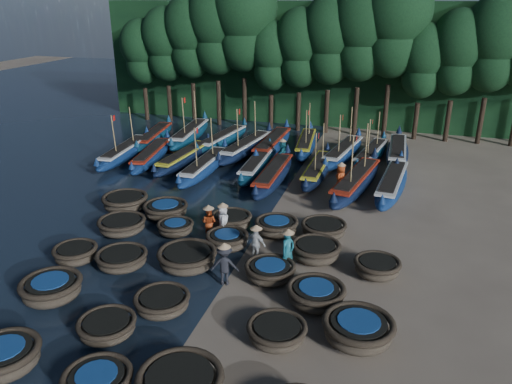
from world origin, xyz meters
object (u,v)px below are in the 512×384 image
(long_boat_2, at_px, (184,158))
(coracle_21, at_px, (166,210))
(coracle_8, at_px, (277,332))
(coracle_2, at_px, (98,382))
(coracle_20, at_px, (125,202))
(long_boat_11, at_px, (223,139))
(long_boat_17, at_px, (397,152))
(coracle_17, at_px, (227,240))
(coracle_6, at_px, (107,327))
(long_boat_6, at_px, (317,170))
(long_boat_7, at_px, (356,182))
(long_boat_9, at_px, (155,136))
(coracle_9, at_px, (358,330))
(coracle_3, at_px, (180,384))
(long_boat_10, at_px, (190,134))
(coracle_11, at_px, (122,259))
(fisherman_2, at_px, (209,221))
(long_boat_3, at_px, (205,166))
(coracle_7, at_px, (162,302))
(coracle_10, at_px, (76,253))
(fisherman_3, at_px, (225,264))
(long_boat_5, at_px, (273,175))
(coracle_13, at_px, (270,271))
(fisherman_1, at_px, (288,249))
(long_boat_1, at_px, (152,155))
(long_boat_4, at_px, (257,165))
(fisherman_0, at_px, (223,220))
(coracle_22, at_px, (231,221))
(long_boat_12, at_px, (246,147))
(long_boat_0, at_px, (125,152))
(long_boat_14, at_px, (306,144))
(coracle_18, at_px, (316,251))
(coracle_5, at_px, (51,288))
(fisherman_5, at_px, (282,152))
(fisherman_4, at_px, (256,242))
(coracle_16, at_px, (176,227))
(long_boat_8, at_px, (392,183))
(fisherman_6, at_px, (341,178))
(long_boat_15, at_px, (343,152))
(long_boat_13, at_px, (273,144))

(long_boat_2, bearing_deg, coracle_21, -67.73)
(coracle_8, height_order, long_boat_2, long_boat_2)
(coracle_2, distance_m, coracle_20, 13.02)
(long_boat_11, height_order, long_boat_17, long_boat_17)
(coracle_17, bearing_deg, coracle_6, -104.28)
(long_boat_6, height_order, long_boat_7, long_boat_7)
(long_boat_9, bearing_deg, long_boat_2, -53.23)
(coracle_2, height_order, long_boat_2, long_boat_2)
(coracle_9, height_order, coracle_20, coracle_9)
(coracle_3, distance_m, long_boat_10, 26.30)
(coracle_8, xyz_separation_m, long_boat_6, (-1.47, 15.78, 0.12))
(coracle_11, bearing_deg, fisherman_2, 55.80)
(long_boat_3, bearing_deg, coracle_7, -73.83)
(long_boat_6, bearing_deg, coracle_10, -119.97)
(coracle_3, relative_size, coracle_10, 1.13)
(fisherman_3, bearing_deg, long_boat_5, -96.39)
(coracle_13, bearing_deg, fisherman_1, 60.14)
(long_boat_1, relative_size, long_boat_4, 1.00)
(long_boat_6, height_order, fisherman_3, long_boat_6)
(fisherman_0, bearing_deg, long_boat_2, 18.46)
(coracle_22, bearing_deg, coracle_9, -45.62)
(coracle_17, relative_size, long_boat_12, 0.27)
(long_boat_0, xyz_separation_m, long_boat_14, (11.36, 5.48, -0.02))
(coracle_2, distance_m, fisherman_3, 6.60)
(coracle_11, bearing_deg, coracle_8, -21.09)
(coracle_6, height_order, long_boat_0, long_boat_0)
(long_boat_3, bearing_deg, coracle_18, -45.78)
(coracle_2, bearing_deg, long_boat_6, 81.95)
(coracle_6, height_order, coracle_17, coracle_17)
(long_boat_10, bearing_deg, coracle_17, -67.01)
(coracle_11, height_order, long_boat_11, long_boat_11)
(coracle_5, xyz_separation_m, long_boat_12, (1.42, 19.05, 0.08))
(coracle_21, xyz_separation_m, long_boat_5, (3.91, 6.29, 0.10))
(coracle_9, distance_m, coracle_13, 4.67)
(fisherman_3, bearing_deg, fisherman_5, -96.45)
(coracle_13, distance_m, long_boat_2, 15.10)
(coracle_17, xyz_separation_m, fisherman_4, (1.49, -0.57, 0.40))
(coracle_16, bearing_deg, long_boat_8, 41.66)
(long_boat_4, bearing_deg, fisherman_0, -85.27)
(coracle_2, height_order, coracle_6, coracle_2)
(coracle_11, height_order, fisherman_6, fisherman_6)
(coracle_11, height_order, coracle_16, coracle_11)
(long_boat_2, bearing_deg, coracle_16, -63.64)
(long_boat_15, bearing_deg, long_boat_6, -95.54)
(coracle_8, relative_size, fisherman_3, 1.13)
(coracle_8, distance_m, coracle_22, 8.57)
(coracle_2, xyz_separation_m, long_boat_8, (7.19, 18.13, 0.13))
(long_boat_8, bearing_deg, coracle_9, -86.61)
(long_boat_3, distance_m, long_boat_13, 6.53)
(long_boat_8, xyz_separation_m, fisherman_1, (-3.67, -10.06, 0.43))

